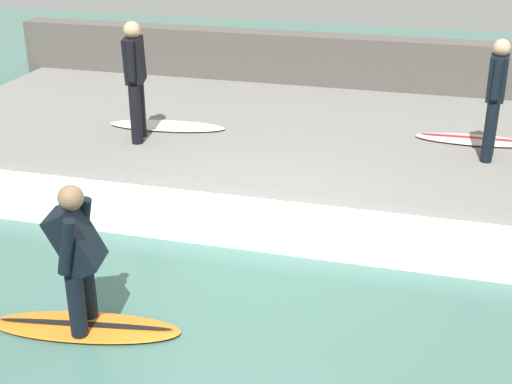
# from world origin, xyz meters

# --- Properties ---
(ground_plane) EXTENTS (28.00, 28.00, 0.00)m
(ground_plane) POSITION_xyz_m (0.00, 0.00, 0.00)
(ground_plane) COLOR #426B60
(concrete_ledge) EXTENTS (4.40, 11.57, 0.43)m
(concrete_ledge) POSITION_xyz_m (3.60, 0.00, 0.21)
(concrete_ledge) COLOR slate
(concrete_ledge) RESTS_ON ground_plane
(back_wall) EXTENTS (0.50, 12.15, 1.30)m
(back_wall) POSITION_xyz_m (6.05, 0.00, 0.65)
(back_wall) COLOR #544F49
(back_wall) RESTS_ON ground_plane
(wave_foam_crest) EXTENTS (1.00, 10.99, 0.19)m
(wave_foam_crest) POSITION_xyz_m (0.90, 0.00, 0.10)
(wave_foam_crest) COLOR white
(wave_foam_crest) RESTS_ON ground_plane
(surfboard_riding) EXTENTS (0.77, 1.84, 0.07)m
(surfboard_riding) POSITION_xyz_m (-1.46, 1.11, 0.03)
(surfboard_riding) COLOR orange
(surfboard_riding) RESTS_ON ground_plane
(surfer_riding) EXTENTS (0.54, 0.51, 1.39)m
(surfer_riding) POSITION_xyz_m (-1.46, 1.11, 0.83)
(surfer_riding) COLOR black
(surfer_riding) RESTS_ON surfboard_riding
(surfer_waiting_near) EXTENTS (0.55, 0.33, 1.66)m
(surfer_waiting_near) POSITION_xyz_m (2.42, 2.24, 1.36)
(surfer_waiting_near) COLOR black
(surfer_waiting_near) RESTS_ON concrete_ledge
(surfboard_waiting_near) EXTENTS (0.68, 1.79, 0.06)m
(surfboard_waiting_near) POSITION_xyz_m (3.00, 2.05, 0.46)
(surfboard_waiting_near) COLOR white
(surfboard_waiting_near) RESTS_ON concrete_ledge
(surfer_waiting_far) EXTENTS (0.53, 0.26, 1.57)m
(surfer_waiting_far) POSITION_xyz_m (2.94, -2.50, 1.31)
(surfer_waiting_far) COLOR black
(surfer_waiting_far) RESTS_ON concrete_ledge
(surfboard_waiting_far) EXTENTS (0.50, 1.64, 0.07)m
(surfboard_waiting_far) POSITION_xyz_m (3.55, -2.35, 0.46)
(surfboard_waiting_far) COLOR beige
(surfboard_waiting_far) RESTS_ON concrete_ledge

